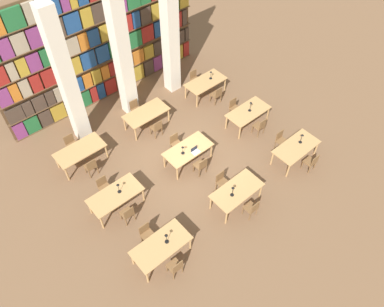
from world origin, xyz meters
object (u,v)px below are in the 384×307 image
object	(u,v)px
desk_lamp_5	(251,105)
reading_table_6	(80,151)
pillar_center	(122,54)
chair_7	(104,186)
desk_lamp_6	(211,74)
chair_8	(201,165)
pillar_left	(66,80)
desk_lamp_4	(183,149)
chair_13	(71,144)
chair_3	(222,181)
desk_lamp_2	(302,137)
reading_table_1	(237,191)
desk_lamp_0	(166,237)
reading_table_3	(115,196)
chair_6	(128,214)
chair_0	(176,267)
chair_17	(195,79)
chair_5	(281,140)
chair_2	(252,208)
chair_10	(260,126)
chair_16	(217,94)
pillar_right	(170,32)
chair_11	(234,107)
reading_table_8	(206,83)
chair_15	(136,109)
reading_table_7	(146,114)
chair_14	(157,127)
desk_lamp_3	(118,186)
reading_table_5	(248,112)
chair_9	(176,143)
reading_table_2	(296,148)
reading_table_4	(188,150)
chair_12	(91,166)
reading_table_0	(161,246)
desk_lamp_1	(233,190)
laptop	(195,151)

from	to	relation	value
desk_lamp_5	reading_table_6	size ratio (longest dim) A/B	0.26
pillar_center	chair_7	bearing A→B (deg)	-136.15
desk_lamp_6	chair_8	bearing A→B (deg)	-136.80
pillar_left	reading_table_6	world-z (taller)	pillar_left
pillar_left	desk_lamp_4	bearing A→B (deg)	-62.22
chair_13	chair_3	bearing A→B (deg)	121.84
desk_lamp_2	reading_table_1	bearing A→B (deg)	179.81
desk_lamp_0	reading_table_3	distance (m)	2.68
pillar_center	desk_lamp_2	size ratio (longest dim) A/B	12.96
chair_6	desk_lamp_5	world-z (taller)	desk_lamp_5
chair_3	reading_table_3	xyz separation A→B (m)	(-3.43, 1.91, 0.21)
chair_0	chair_17	xyz separation A→B (m)	(6.67, 6.75, 0.00)
chair_5	chair_7	size ratio (longest dim) A/B	1.00
chair_2	chair_10	distance (m)	4.15
chair_0	chair_6	size ratio (longest dim) A/B	1.00
chair_0	chair_16	xyz separation A→B (m)	(6.67, 5.20, 0.00)
pillar_right	chair_11	xyz separation A→B (m)	(0.84, -3.35, -2.52)
chair_11	reading_table_8	bearing A→B (deg)	-90.16
desk_lamp_6	chair_3	bearing A→B (deg)	-128.34
chair_15	reading_table_7	bearing A→B (deg)	92.82
desk_lamp_4	chair_14	bearing A→B (deg)	83.31
reading_table_1	desk_lamp_3	xyz separation A→B (m)	(-3.23, 2.68, 0.40)
reading_table_1	desk_lamp_5	world-z (taller)	desk_lamp_5
chair_16	chair_0	bearing A→B (deg)	-142.03
reading_table_5	desk_lamp_5	distance (m)	0.42
chair_10	chair_13	xyz separation A→B (m)	(-6.58, 4.32, 0.00)
desk_lamp_0	chair_9	bearing A→B (deg)	47.33
reading_table_2	chair_10	xyz separation A→B (m)	(-0.01, 1.88, -0.21)
reading_table_4	chair_9	world-z (taller)	chair_9
chair_12	chair_15	size ratio (longest dim) A/B	1.00
desk_lamp_0	desk_lamp_3	xyz separation A→B (m)	(-0.07, 2.64, -0.01)
chair_3	chair_5	size ratio (longest dim) A/B	1.00
reading_table_0	reading_table_6	distance (m)	5.29
chair_11	desk_lamp_6	bearing A→B (deg)	-99.65
desk_lamp_0	chair_5	size ratio (longest dim) A/B	0.54
pillar_right	chair_3	world-z (taller)	pillar_right
chair_7	chair_10	world-z (taller)	same
desk_lamp_1	reading_table_7	bearing A→B (deg)	87.81
chair_12	desk_lamp_6	world-z (taller)	desk_lamp_6
desk_lamp_6	chair_9	bearing A→B (deg)	-152.67
reading_table_3	chair_13	bearing A→B (deg)	88.45
reading_table_0	chair_15	size ratio (longest dim) A/B	2.17
desk_lamp_1	desk_lamp_2	size ratio (longest dim) A/B	1.06
reading_table_7	chair_13	bearing A→B (deg)	166.95
pillar_left	desk_lamp_6	bearing A→B (deg)	-13.12
chair_10	reading_table_7	xyz separation A→B (m)	(-3.34, 3.57, 0.21)
chair_10	chair_7	bearing A→B (deg)	166.32
laptop	chair_17	distance (m)	4.92
desk_lamp_2	chair_6	xyz separation A→B (m)	(-7.00, 1.92, -0.60)
chair_13	chair_17	bearing A→B (deg)	179.23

